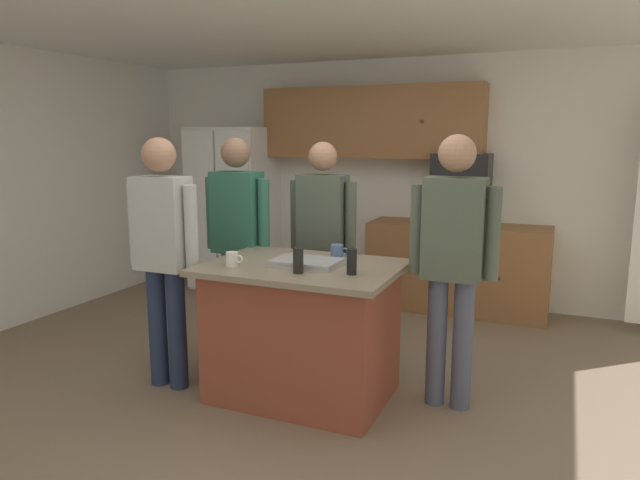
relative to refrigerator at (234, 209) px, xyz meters
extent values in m
plane|color=#7F6B56|center=(2.00, -2.38, -0.94)|extent=(7.04, 7.04, 0.00)
plane|color=white|center=(2.00, -2.38, 1.66)|extent=(7.04, 7.04, 0.00)
cube|color=white|center=(2.00, 0.42, 0.36)|extent=(6.40, 0.10, 2.60)
cube|color=#936038|center=(1.60, 0.22, 0.99)|extent=(2.40, 0.35, 0.75)
sphere|color=#4C3823|center=(2.20, 0.03, 0.99)|extent=(0.04, 0.04, 0.04)
cube|color=#936038|center=(2.60, 0.10, -0.49)|extent=(1.80, 0.60, 0.90)
sphere|color=#4C3823|center=(3.05, -0.22, -0.49)|extent=(0.04, 0.04, 0.04)
cube|color=white|center=(0.00, 0.02, 0.00)|extent=(0.87, 0.70, 1.88)
cube|color=white|center=(-0.22, -0.35, 0.00)|extent=(0.41, 0.04, 1.80)
cube|color=white|center=(0.22, -0.35, 0.00)|extent=(0.41, 0.04, 1.80)
cylinder|color=#B2B2B7|center=(0.00, -0.38, 0.09)|extent=(0.02, 0.02, 0.35)
cube|color=black|center=(2.60, 0.12, 0.51)|extent=(0.56, 0.40, 0.32)
cube|color=brown|center=(1.98, -2.35, -0.49)|extent=(1.16, 0.81, 0.89)
cube|color=gray|center=(1.98, -2.35, -0.03)|extent=(1.30, 0.95, 0.04)
cylinder|color=#4C5166|center=(1.10, -1.85, -0.51)|extent=(0.13, 0.13, 0.86)
cylinder|color=#4C5166|center=(1.27, -1.85, -0.51)|extent=(0.13, 0.13, 0.86)
cube|color=#2D6651|center=(1.18, -1.85, 0.25)|extent=(0.38, 0.22, 0.65)
sphere|color=#8C664C|center=(1.18, -1.85, 0.72)|extent=(0.23, 0.23, 0.23)
cylinder|color=#2D6651|center=(0.94, -1.85, 0.23)|extent=(0.09, 0.09, 0.58)
cylinder|color=#2D6651|center=(1.42, -1.85, 0.23)|extent=(0.09, 0.09, 0.58)
cylinder|color=#4C5166|center=(2.85, -2.11, -0.50)|extent=(0.13, 0.13, 0.87)
cylinder|color=#4C5166|center=(3.02, -2.11, -0.50)|extent=(0.13, 0.13, 0.87)
cube|color=#4C5647|center=(2.94, -2.11, 0.26)|extent=(0.38, 0.22, 0.65)
sphere|color=tan|center=(2.94, -2.11, 0.74)|extent=(0.24, 0.24, 0.24)
cylinder|color=#4C5647|center=(2.70, -2.11, 0.24)|extent=(0.09, 0.09, 0.59)
cylinder|color=#4C5647|center=(3.18, -2.11, 0.24)|extent=(0.09, 0.09, 0.59)
cylinder|color=tan|center=(1.70, -1.54, -0.52)|extent=(0.13, 0.13, 0.85)
cylinder|color=tan|center=(1.87, -1.54, -0.52)|extent=(0.13, 0.13, 0.85)
cube|color=#4C5647|center=(1.79, -1.54, 0.22)|extent=(0.38, 0.22, 0.63)
sphere|color=tan|center=(1.79, -1.54, 0.68)|extent=(0.23, 0.23, 0.23)
cylinder|color=#4C5647|center=(1.55, -1.54, 0.20)|extent=(0.09, 0.09, 0.57)
cylinder|color=#4C5647|center=(2.03, -1.54, 0.20)|extent=(0.09, 0.09, 0.57)
cylinder|color=#232D4C|center=(0.94, -2.58, -0.51)|extent=(0.13, 0.13, 0.86)
cylinder|color=#232D4C|center=(1.11, -2.58, -0.51)|extent=(0.13, 0.13, 0.86)
cube|color=#B7B7B2|center=(1.03, -2.58, 0.25)|extent=(0.38, 0.22, 0.65)
sphere|color=tan|center=(1.03, -2.58, 0.72)|extent=(0.23, 0.23, 0.23)
cylinder|color=#B7B7B2|center=(0.79, -2.58, 0.23)|extent=(0.09, 0.09, 0.58)
cylinder|color=#B7B7B2|center=(1.27, -2.58, 0.23)|extent=(0.09, 0.09, 0.58)
cylinder|color=black|center=(2.38, -2.47, 0.07)|extent=(0.06, 0.06, 0.16)
cylinder|color=#4C6B99|center=(2.13, -2.07, 0.04)|extent=(0.09, 0.09, 0.10)
torus|color=#4C6B99|center=(2.19, -2.07, 0.05)|extent=(0.06, 0.01, 0.06)
cylinder|color=white|center=(1.58, -2.57, 0.04)|extent=(0.08, 0.08, 0.10)
torus|color=white|center=(1.63, -2.57, 0.04)|extent=(0.06, 0.01, 0.06)
cylinder|color=black|center=(2.06, -2.57, 0.07)|extent=(0.07, 0.07, 0.16)
cube|color=#B7B7BC|center=(2.02, -2.36, 0.00)|extent=(0.44, 0.30, 0.02)
cube|color=#A8A8AD|center=(2.02, -2.36, 0.02)|extent=(0.44, 0.30, 0.02)
camera|label=1|loc=(3.58, -5.77, 0.84)|focal=32.32mm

